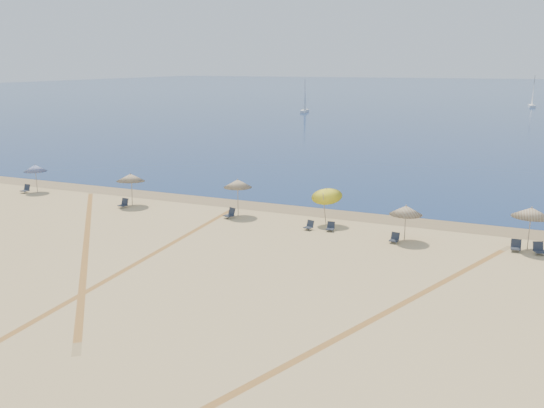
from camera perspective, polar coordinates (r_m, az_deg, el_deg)
The scene contains 20 objects.
ground at distance 22.81m, azimuth -20.46°, elevation -14.49°, with size 160.00×160.00×0.00m, color tan.
ocean at distance 239.93m, azimuth 19.60°, elevation 10.65°, with size 500.00×500.00×0.00m, color #0C2151.
wet_sand at distance 42.20m, azimuth 2.10°, elevation -0.50°, with size 500.00×500.00×0.00m, color olive.
umbrella_0 at distance 51.32m, azimuth -22.69°, elevation 3.34°, with size 1.86×1.86×2.38m.
umbrella_1 at distance 44.13m, azimuth -14.00°, elevation 2.60°, with size 2.14×2.16×2.50m.
umbrella_2 at distance 39.97m, azimuth -3.46°, elevation 2.07°, with size 2.00×2.00×2.66m.
umbrella_3 at distance 37.83m, azimuth 5.49°, elevation 1.11°, with size 2.06×2.13×2.79m.
umbrella_4 at distance 35.12m, azimuth 13.31°, elevation -0.61°, with size 1.98×1.98×2.27m.
umbrella_5 at distance 35.67m, azimuth 24.59°, elevation -0.77°, with size 2.17×2.17×2.59m.
chair_0 at distance 51.76m, azimuth -23.48°, elevation 1.38°, with size 0.58×0.67×0.69m.
chair_1 at distance 44.02m, azimuth -14.67°, elevation 0.05°, with size 0.61×0.70×0.68m.
chair_2 at distance 39.77m, azimuth -4.22°, elevation -0.97°, with size 0.81×0.87×0.71m.
chair_3 at distance 37.03m, azimuth 3.76°, elevation -2.17°, with size 0.64×0.69×0.60m.
chair_4 at distance 36.85m, azimuth 5.90°, elevation -2.31°, with size 0.54×0.62×0.59m.
chair_5 at distance 35.08m, azimuth 12.21°, elevation -3.38°, with size 0.57×0.65×0.61m.
chair_6 at distance 35.67m, azimuth 23.29°, elevation -3.90°, with size 0.57×0.66×0.67m.
chair_7 at distance 35.63m, azimuth 25.23°, elevation -4.10°, with size 0.78×0.83×0.69m.
sailboat_0 at distance 127.33m, azimuth 3.32°, elevation 10.14°, with size 2.00×4.85×7.02m.
sailboat_2 at distance 156.09m, azimuth 24.70°, elevation 9.69°, with size 1.66×5.25×7.71m.
tire_tracks at distance 30.21m, azimuth -9.46°, elevation -6.64°, with size 56.84×43.43×0.00m.
Camera 1 is at (14.34, -14.28, 10.53)m, focal length 37.50 mm.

